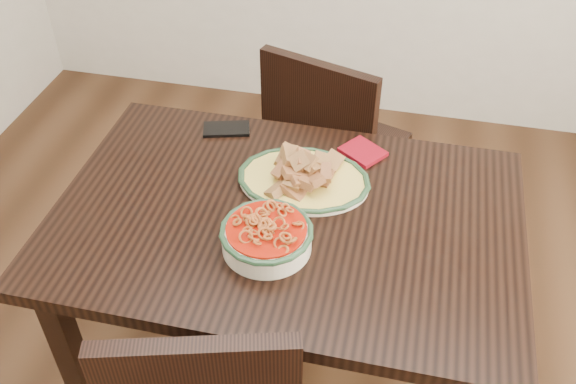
% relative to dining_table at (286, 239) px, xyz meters
% --- Properties ---
extents(dining_table, '(1.23, 0.82, 0.75)m').
position_rel_dining_table_xyz_m(dining_table, '(0.00, 0.00, 0.00)').
color(dining_table, black).
rests_on(dining_table, ground).
extents(chair_far, '(0.53, 0.53, 0.89)m').
position_rel_dining_table_xyz_m(chair_far, '(0.01, 0.66, -0.16)').
color(chair_far, black).
rests_on(chair_far, ground).
extents(fish_plate, '(0.37, 0.28, 0.11)m').
position_rel_dining_table_xyz_m(fish_plate, '(0.02, 0.14, 0.14)').
color(fish_plate, white).
rests_on(fish_plate, dining_table).
extents(noodle_bowl, '(0.23, 0.23, 0.08)m').
position_rel_dining_table_xyz_m(noodle_bowl, '(-0.02, -0.13, 0.14)').
color(noodle_bowl, white).
rests_on(noodle_bowl, dining_table).
extents(smartphone, '(0.16, 0.11, 0.01)m').
position_rel_dining_table_xyz_m(smartphone, '(-0.27, 0.33, 0.10)').
color(smartphone, black).
rests_on(smartphone, dining_table).
extents(napkin, '(0.15, 0.15, 0.01)m').
position_rel_dining_table_xyz_m(napkin, '(0.16, 0.31, 0.10)').
color(napkin, maroon).
rests_on(napkin, dining_table).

